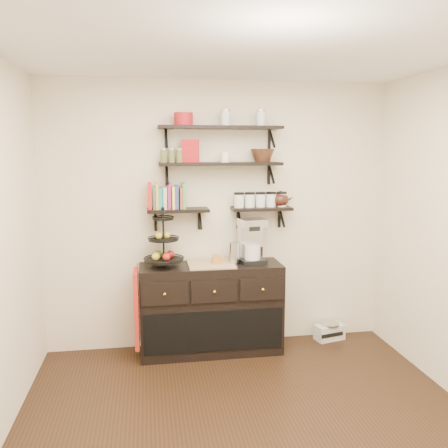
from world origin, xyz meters
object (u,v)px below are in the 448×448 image
(fruit_stand, at_px, (164,247))
(coffee_maker, at_px, (251,242))
(sideboard, at_px, (211,308))
(radio, at_px, (329,331))

(fruit_stand, height_order, coffee_maker, fruit_stand)
(sideboard, xyz_separation_m, radio, (1.29, 0.08, -0.36))
(coffee_maker, bearing_deg, sideboard, 174.29)
(sideboard, relative_size, coffee_maker, 3.12)
(radio, bearing_deg, fruit_stand, 169.36)
(sideboard, relative_size, fruit_stand, 2.51)
(sideboard, bearing_deg, radio, 3.75)
(coffee_maker, relative_size, radio, 1.34)
(sideboard, xyz_separation_m, coffee_maker, (0.41, 0.03, 0.66))
(sideboard, distance_m, fruit_stand, 0.79)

